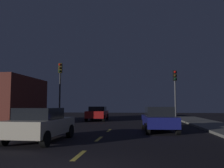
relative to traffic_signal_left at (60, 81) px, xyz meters
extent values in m
plane|color=black|center=(5.25, -9.01, -3.79)|extent=(80.00, 80.00, 0.00)
cube|color=#EACC4C|center=(5.25, -13.41, -3.78)|extent=(0.16, 1.60, 0.01)
cube|color=#EACC4C|center=(5.25, -9.61, -3.78)|extent=(0.16, 1.60, 0.01)
cube|color=#EACC4C|center=(5.25, -5.81, -3.78)|extent=(0.16, 1.60, 0.01)
cylinder|color=#2D2D30|center=(0.00, 0.02, -1.06)|extent=(0.14, 0.14, 5.45)
cube|color=#382D0C|center=(0.00, 0.02, 1.22)|extent=(0.32, 0.24, 0.90)
sphere|color=red|center=(0.00, -0.14, 1.52)|extent=(0.20, 0.20, 0.20)
sphere|color=#3F2D0C|center=(0.00, -0.14, 1.22)|extent=(0.20, 0.20, 0.20)
sphere|color=#0C3319|center=(0.00, -0.14, 0.92)|extent=(0.20, 0.20, 0.20)
cylinder|color=#4C4C51|center=(10.27, 0.02, -1.48)|extent=(0.14, 0.14, 4.61)
cube|color=black|center=(10.27, 0.02, 0.37)|extent=(0.32, 0.24, 0.90)
sphere|color=red|center=(10.27, -0.14, 0.67)|extent=(0.20, 0.20, 0.20)
sphere|color=#3F2D0C|center=(10.27, -0.14, 0.37)|extent=(0.20, 0.20, 0.20)
sphere|color=#0C3319|center=(10.27, -0.14, 0.07)|extent=(0.20, 0.20, 0.20)
cube|color=navy|center=(8.35, -5.96, -3.16)|extent=(2.03, 4.42, 0.62)
cube|color=black|center=(8.37, -6.17, -2.56)|extent=(1.67, 2.04, 0.56)
cylinder|color=black|center=(7.44, -4.40, -3.47)|extent=(0.26, 0.65, 0.64)
cylinder|color=black|center=(9.07, -4.30, -3.47)|extent=(0.26, 0.65, 0.64)
cylinder|color=black|center=(7.64, -7.62, -3.47)|extent=(0.26, 0.65, 0.64)
cylinder|color=black|center=(9.27, -7.52, -3.47)|extent=(0.26, 0.65, 0.64)
cube|color=beige|center=(2.80, -10.67, -3.13)|extent=(2.04, 4.05, 0.67)
cube|color=black|center=(2.79, -10.87, -2.55)|extent=(1.71, 1.86, 0.49)
cylinder|color=black|center=(1.99, -9.20, -3.47)|extent=(0.25, 0.65, 0.64)
cylinder|color=black|center=(3.73, -9.28, -3.47)|extent=(0.25, 0.65, 0.64)
cylinder|color=black|center=(1.86, -12.07, -3.47)|extent=(0.25, 0.65, 0.64)
cylinder|color=black|center=(3.60, -12.14, -3.47)|extent=(0.25, 0.65, 0.64)
cube|color=#B21919|center=(2.79, 3.95, -3.12)|extent=(1.95, 4.32, 0.69)
cube|color=black|center=(2.79, 4.17, -2.55)|extent=(1.68, 1.96, 0.46)
cylinder|color=black|center=(3.69, 2.38, -3.47)|extent=(0.23, 0.64, 0.64)
cylinder|color=black|center=(1.95, 2.34, -3.47)|extent=(0.23, 0.64, 0.64)
cylinder|color=black|center=(3.63, 5.56, -3.47)|extent=(0.23, 0.64, 0.64)
cylinder|color=black|center=(1.89, 5.53, -3.47)|extent=(0.23, 0.64, 0.64)
cube|color=maroon|center=(-4.86, 0.19, -1.69)|extent=(4.24, 7.44, 4.20)
camera|label=1|loc=(7.19, -21.09, -2.18)|focal=38.45mm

